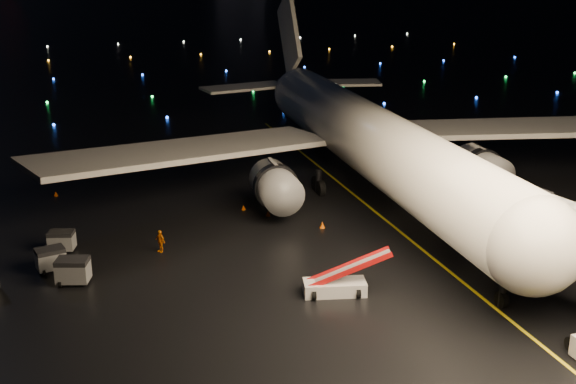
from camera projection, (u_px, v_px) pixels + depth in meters
name	position (u px, v px, depth m)	size (l,w,h in m)	color
ground	(89.00, 5.00, 315.17)	(2000.00, 2000.00, 0.00)	black
lane_centre	(394.00, 226.00, 60.25)	(0.25, 80.00, 0.02)	gold
airliner	(358.00, 96.00, 68.51)	(62.19, 59.08, 17.62)	silver
belt_loader	(335.00, 274.00, 47.93)	(6.11, 1.67, 2.96)	beige
crew_c	(160.00, 241.00, 54.90)	(1.03, 0.43, 1.76)	orange
safety_cone_0	(322.00, 225.00, 59.89)	(0.48, 0.48, 0.55)	#F15D06
safety_cone_1	(268.00, 213.00, 62.61)	(0.40, 0.40, 0.46)	#F15D06
safety_cone_2	(243.00, 207.00, 64.12)	(0.40, 0.40, 0.46)	#F15D06
safety_cone_3	(56.00, 194.00, 67.74)	(0.41, 0.41, 0.47)	#F15D06
taxiway_lights	(135.00, 70.00, 139.30)	(164.00, 92.00, 0.36)	black
baggage_cart_0	(73.00, 271.00, 49.63)	(2.17, 1.52, 1.84)	gray
baggage_cart_1	(51.00, 259.00, 51.73)	(1.98, 1.39, 1.68)	gray
baggage_cart_2	(62.00, 241.00, 55.11)	(1.88, 1.32, 1.60)	gray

